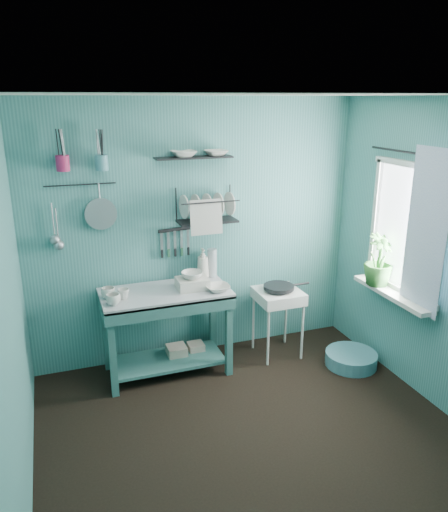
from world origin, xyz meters
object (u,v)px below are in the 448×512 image
object	(u,v)px
dish_rack	(207,205)
colander	(101,214)
utensil_cup_magenta	(63,163)
soap_bottle	(203,264)
potted_plant	(379,260)
storage_tin_small	(196,353)
mug_left	(113,299)
work_counter	(167,332)
frying_pan	(279,287)
mug_mid	(123,294)
water_bottle	(212,263)
hotplate_stand	(277,322)
mug_right	(108,293)
floor_basin	(351,359)
storage_tin_large	(177,356)
wash_tub	(192,283)
utensil_cup_teal	(102,163)

from	to	relation	value
dish_rack	colander	distance (m)	0.96
utensil_cup_magenta	colander	bearing A→B (deg)	6.14
soap_bottle	potted_plant	bearing A→B (deg)	-26.43
storage_tin_small	mug_left	bearing A→B (deg)	-162.90
work_counter	frying_pan	xyz separation A→B (m)	(1.12, -0.03, 0.31)
mug_mid	water_bottle	distance (m)	0.95
hotplate_stand	frying_pan	size ratio (longest dim) A/B	2.27
dish_rack	utensil_cup_magenta	size ratio (longest dim) A/B	4.23
mug_right	floor_basin	size ratio (longest dim) A/B	0.25
soap_bottle	mug_right	bearing A→B (deg)	-167.74
hotplate_stand	potted_plant	bearing A→B (deg)	-41.51
mug_left	mug_right	xyz separation A→B (m)	(-0.02, 0.16, 0.00)
water_bottle	storage_tin_small	world-z (taller)	water_bottle
work_counter	mug_mid	world-z (taller)	mug_mid
water_bottle	frying_pan	xyz separation A→B (m)	(0.60, -0.25, -0.24)
frying_pan	storage_tin_large	world-z (taller)	frying_pan
wash_tub	floor_basin	xyz separation A→B (m)	(1.45, -0.46, -0.80)
frying_pan	wash_tub	bearing A→B (deg)	179.63
dish_rack	floor_basin	xyz separation A→B (m)	(1.23, -0.68, -1.47)
mug_right	hotplate_stand	xyz separation A→B (m)	(1.62, -0.03, -0.53)
work_counter	storage_tin_large	xyz separation A→B (m)	(0.10, 0.05, -0.30)
potted_plant	utensil_cup_teal	bearing A→B (deg)	161.69
water_bottle	utensil_cup_magenta	bearing A→B (deg)	178.88
mug_left	potted_plant	xyz separation A→B (m)	(2.36, -0.37, 0.20)
soap_bottle	water_bottle	distance (m)	0.10
soap_bottle	floor_basin	bearing A→B (deg)	-28.00
mug_mid	wash_tub	size ratio (longest dim) A/B	0.36
dish_rack	storage_tin_large	distance (m)	1.48
storage_tin_large	storage_tin_small	world-z (taller)	storage_tin_large
wash_tub	mug_left	bearing A→B (deg)	-169.14
hotplate_stand	utensil_cup_teal	bearing A→B (deg)	162.12
mug_left	utensil_cup_magenta	bearing A→B (deg)	125.21
work_counter	mug_left	bearing A→B (deg)	-160.86
frying_pan	hotplate_stand	bearing A→B (deg)	0.00
hotplate_stand	utensil_cup_teal	size ratio (longest dim) A/B	5.25
hotplate_stand	dish_rack	xyz separation A→B (m)	(-0.65, 0.22, 1.19)
mug_left	storage_tin_small	distance (m)	1.12
mug_left	wash_tub	bearing A→B (deg)	10.86
work_counter	mug_left	xyz separation A→B (m)	(-0.48, -0.16, 0.46)
storage_tin_large	hotplate_stand	bearing A→B (deg)	-4.23
dish_rack	storage_tin_small	distance (m)	1.45
work_counter	floor_basin	size ratio (longest dim) A/B	2.33
water_bottle	hotplate_stand	size ratio (longest dim) A/B	0.41
storage_tin_small	floor_basin	world-z (taller)	storage_tin_small
colander	storage_tin_small	xyz separation A→B (m)	(0.79, -0.20, -1.41)
hotplate_stand	storage_tin_large	bearing A→B (deg)	167.66
dish_rack	colander	world-z (taller)	dish_rack
mug_mid	storage_tin_small	size ratio (longest dim) A/B	0.50
floor_basin	dish_rack	bearing A→B (deg)	151.25
utensil_cup_magenta	dish_rack	bearing A→B (deg)	-2.32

